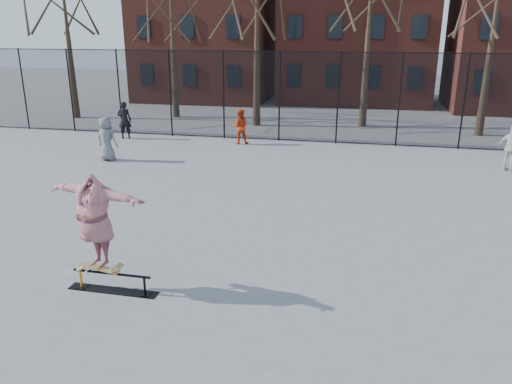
% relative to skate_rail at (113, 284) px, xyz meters
% --- Properties ---
extents(ground, '(100.00, 100.00, 0.00)m').
position_rel_skate_rail_xyz_m(ground, '(2.21, 1.34, -0.16)').
color(ground, slate).
extents(skate_rail, '(1.83, 0.28, 0.40)m').
position_rel_skate_rail_xyz_m(skate_rail, '(0.00, 0.00, 0.00)').
color(skate_rail, black).
rests_on(skate_rail, ground).
extents(skateboard, '(0.84, 0.20, 0.10)m').
position_rel_skate_rail_xyz_m(skateboard, '(-0.23, 0.00, 0.30)').
color(skateboard, '#A37C41').
rests_on(skateboard, skate_rail).
extents(skater, '(2.33, 1.11, 1.83)m').
position_rel_skate_rail_xyz_m(skater, '(-0.23, 0.00, 1.26)').
color(skater, '#563A92').
rests_on(skater, skateboard).
extents(bystander_grey, '(0.89, 0.65, 1.70)m').
position_rel_skate_rail_xyz_m(bystander_grey, '(-5.09, 9.36, 0.69)').
color(bystander_grey, slate).
rests_on(bystander_grey, ground).
extents(bystander_black, '(0.71, 0.55, 1.72)m').
position_rel_skate_rail_xyz_m(bystander_black, '(-6.30, 13.29, 0.70)').
color(bystander_black, black).
rests_on(bystander_black, ground).
extents(bystander_red, '(0.84, 0.71, 1.54)m').
position_rel_skate_rail_xyz_m(bystander_red, '(-0.77, 13.34, 0.61)').
color(bystander_red, red).
rests_on(bystander_red, ground).
extents(bystander_white, '(1.05, 0.91, 1.69)m').
position_rel_skate_rail_xyz_m(bystander_white, '(9.83, 11.06, 0.69)').
color(bystander_white, beige).
rests_on(bystander_white, ground).
extents(fence, '(34.03, 0.07, 4.00)m').
position_rel_skate_rail_xyz_m(fence, '(2.19, 14.34, 1.90)').
color(fence, black).
rests_on(fence, ground).
extents(rowhouses, '(29.00, 7.00, 13.00)m').
position_rel_skate_rail_xyz_m(rowhouses, '(2.93, 27.34, 5.91)').
color(rowhouses, maroon).
rests_on(rowhouses, ground).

